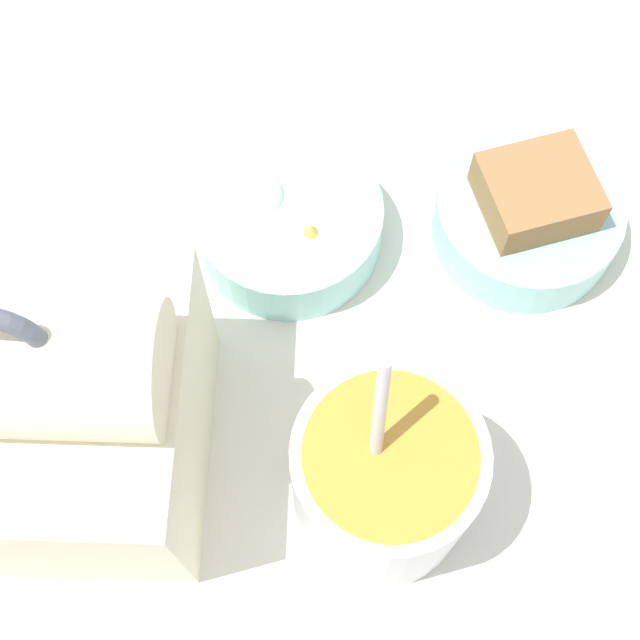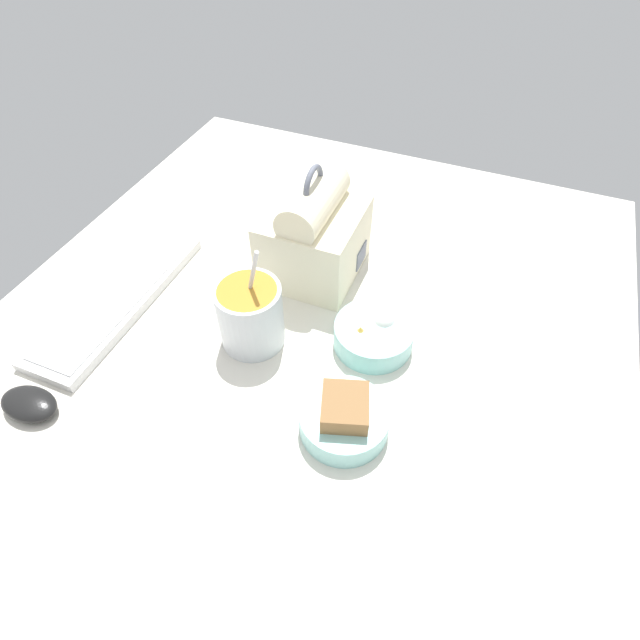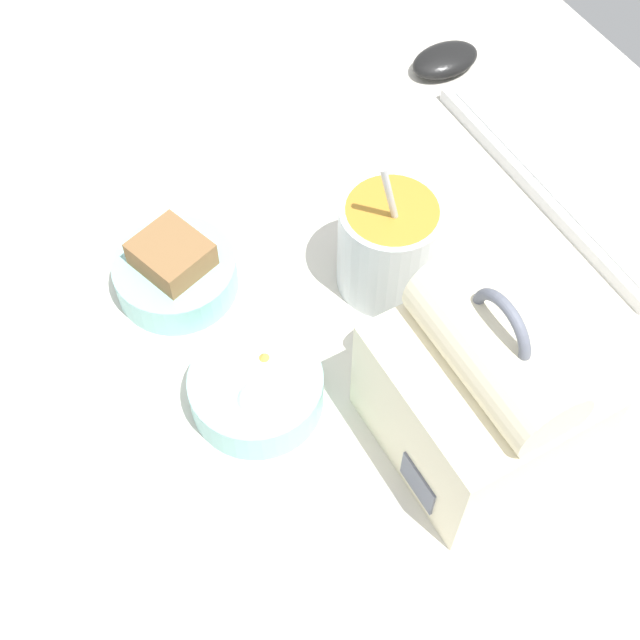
# 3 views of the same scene
# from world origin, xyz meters

# --- Properties ---
(desk_surface) EXTENTS (1.40, 1.10, 0.02)m
(desk_surface) POSITION_xyz_m (0.00, 0.00, 0.01)
(desk_surface) COLOR silver
(desk_surface) RESTS_ON ground
(keyboard) EXTENTS (0.39, 0.12, 0.02)m
(keyboard) POSITION_xyz_m (-0.01, 0.34, 0.03)
(keyboard) COLOR silver
(keyboard) RESTS_ON desk_surface
(lunch_bag) EXTENTS (0.18, 0.17, 0.23)m
(lunch_bag) POSITION_xyz_m (0.21, 0.04, 0.11)
(lunch_bag) COLOR #EFE5C1
(lunch_bag) RESTS_ON desk_surface
(soup_cup) EXTENTS (0.11, 0.11, 0.20)m
(soup_cup) POSITION_xyz_m (0.01, 0.07, 0.08)
(soup_cup) COLOR silver
(soup_cup) RESTS_ON desk_surface
(bento_bowl_sandwich) EXTENTS (0.13, 0.13, 0.07)m
(bento_bowl_sandwich) POSITION_xyz_m (-0.10, -0.13, 0.05)
(bento_bowl_sandwich) COLOR #93D1CC
(bento_bowl_sandwich) RESTS_ON desk_surface
(bento_bowl_snacks) EXTENTS (0.13, 0.13, 0.06)m
(bento_bowl_snacks) POSITION_xyz_m (0.08, -0.12, 0.04)
(bento_bowl_snacks) COLOR #93D1CC
(bento_bowl_snacks) RESTS_ON desk_surface
(computer_mouse) EXTENTS (0.06, 0.09, 0.03)m
(computer_mouse) POSITION_xyz_m (-0.25, 0.32, 0.04)
(computer_mouse) COLOR black
(computer_mouse) RESTS_ON desk_surface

